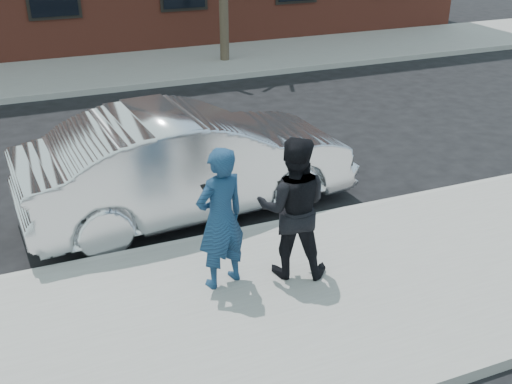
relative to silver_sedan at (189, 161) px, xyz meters
name	(u,v)px	position (x,y,z in m)	size (l,w,h in m)	color
ground	(170,326)	(-1.04, -2.64, -0.83)	(100.00, 100.00, 0.00)	black
near_sidewalk	(176,335)	(-1.04, -2.89, -0.76)	(50.00, 3.50, 0.15)	gray
near_curb	(141,254)	(-1.04, -1.09, -0.76)	(50.00, 0.10, 0.15)	#999691
far_sidewalk	(65,75)	(-1.04, 8.61, -0.76)	(50.00, 3.50, 0.15)	gray
far_curb	(73,94)	(-1.04, 6.81, -0.76)	(50.00, 0.10, 0.15)	#999691
silver_sedan	(189,161)	(0.00, 0.00, 0.00)	(1.76, 5.06, 1.67)	silver
man_hoodie	(221,219)	(-0.26, -2.23, 0.21)	(0.75, 0.60, 1.79)	navy
man_peacoat	(293,208)	(0.63, -2.33, 0.23)	(1.09, 0.99, 1.82)	black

